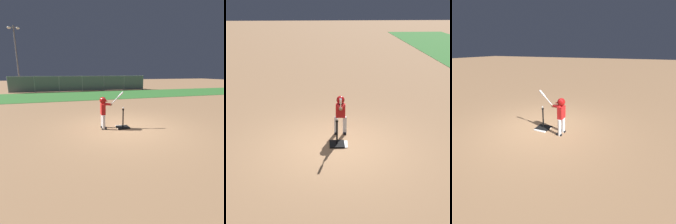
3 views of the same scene
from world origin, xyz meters
The scene contains 5 objects.
ground_plane centered at (0.00, 0.00, 0.00)m, with size 90.00×90.00×0.00m, color #99704C.
home_plate centered at (-0.08, 0.11, 0.01)m, with size 0.44×0.44×0.02m, color white.
batting_tee centered at (-0.07, 0.03, 0.09)m, with size 0.47×0.42×0.74m.
batter_child centered at (-0.79, 0.17, 0.77)m, with size 0.91×0.38×1.39m.
baseball centered at (-0.07, 0.03, 0.78)m, with size 0.07×0.07×0.07m, color white.
Camera 2 is at (7.85, -0.31, 3.99)m, focal length 50.00 mm.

